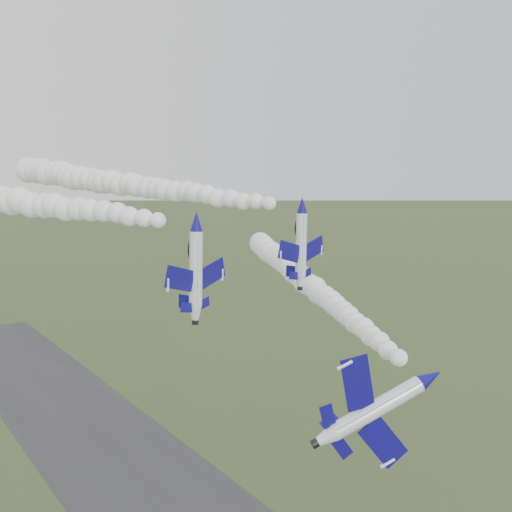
{
  "coord_description": "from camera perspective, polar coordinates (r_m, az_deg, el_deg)",
  "views": [
    {
      "loc": [
        -35.19,
        -31.28,
        48.43
      ],
      "look_at": [
        3.07,
        20.41,
        39.0
      ],
      "focal_mm": 40.0,
      "sensor_mm": 36.0,
      "label": 1
    }
  ],
  "objects": [
    {
      "name": "jet_lead",
      "position": [
        55.54,
        17.13,
        -11.57
      ],
      "size": [
        7.72,
        13.21,
        10.34
      ],
      "rotation": [
        0.0,
        1.14,
        -0.39
      ],
      "color": "white"
    },
    {
      "name": "smoke_trail_jet_lead",
      "position": [
        91.76,
        4.77,
        -2.33
      ],
      "size": [
        32.9,
        70.46,
        4.75
      ],
      "primitive_type": null,
      "rotation": [
        0.0,
        0.0,
        -0.39
      ],
      "color": "silver"
    },
    {
      "name": "jet_pair_left",
      "position": [
        61.84,
        -5.91,
        3.48
      ],
      "size": [
        10.38,
        11.92,
        3.08
      ],
      "rotation": [
        0.0,
        0.04,
        0.38
      ],
      "color": "white"
    },
    {
      "name": "jet_pair_right",
      "position": [
        71.1,
        4.7,
        5.12
      ],
      "size": [
        9.93,
        11.58,
        2.9
      ],
      "rotation": [
        0.0,
        0.02,
        0.26
      ],
      "color": "white"
    },
    {
      "name": "smoke_trail_jet_pair_right",
      "position": [
        96.6,
        -12.97,
        7.04
      ],
      "size": [
        21.9,
        65.52,
        5.0
      ],
      "primitive_type": null,
      "rotation": [
        0.0,
        0.0,
        0.26
      ],
      "color": "silver"
    }
  ]
}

